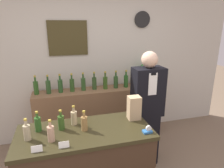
% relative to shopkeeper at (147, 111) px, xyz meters
% --- Properties ---
extents(back_wall, '(5.20, 0.09, 2.70)m').
position_rel_shopkeeper_xyz_m(back_wall, '(-0.57, 1.04, 0.54)').
color(back_wall, beige).
rests_on(back_wall, ground_plane).
extents(back_shelf, '(2.14, 0.38, 0.92)m').
position_rel_shopkeeper_xyz_m(back_shelf, '(-0.50, 0.79, -0.36)').
color(back_shelf, brown).
rests_on(back_shelf, ground_plane).
extents(shopkeeper, '(0.41, 0.26, 1.64)m').
position_rel_shopkeeper_xyz_m(shopkeeper, '(0.00, 0.00, 0.00)').
color(shopkeeper, black).
rests_on(shopkeeper, ground_plane).
extents(potted_plant, '(0.30, 0.30, 0.40)m').
position_rel_shopkeeper_xyz_m(potted_plant, '(0.37, 0.82, 0.32)').
color(potted_plant, '#4C3D2D').
rests_on(potted_plant, back_shelf).
extents(paper_bag, '(0.14, 0.12, 0.26)m').
position_rel_shopkeeper_xyz_m(paper_bag, '(-0.37, -0.43, 0.27)').
color(paper_bag, tan).
rests_on(paper_bag, display_counter).
extents(tape_dispenser, '(0.09, 0.06, 0.07)m').
position_rel_shopkeeper_xyz_m(tape_dispenser, '(-0.34, -0.74, 0.16)').
color(tape_dispenser, '#2D66A8').
rests_on(tape_dispenser, display_counter).
extents(price_card_left, '(0.09, 0.02, 0.06)m').
position_rel_shopkeeper_xyz_m(price_card_left, '(-1.36, -0.77, 0.16)').
color(price_card_left, white).
rests_on(price_card_left, display_counter).
extents(price_card_right, '(0.09, 0.02, 0.06)m').
position_rel_shopkeeper_xyz_m(price_card_right, '(-1.14, -0.77, 0.16)').
color(price_card_right, white).
rests_on(price_card_right, display_counter).
extents(counter_bottle_0, '(0.06, 0.06, 0.21)m').
position_rel_shopkeeper_xyz_m(counter_bottle_0, '(-1.46, -0.56, 0.21)').
color(counter_bottle_0, tan).
rests_on(counter_bottle_0, display_counter).
extents(counter_bottle_1, '(0.06, 0.06, 0.21)m').
position_rel_shopkeeper_xyz_m(counter_bottle_1, '(-1.38, -0.42, 0.21)').
color(counter_bottle_1, '#2B5620').
rests_on(counter_bottle_1, display_counter).
extents(counter_bottle_2, '(0.06, 0.06, 0.21)m').
position_rel_shopkeeper_xyz_m(counter_bottle_2, '(-1.25, -0.64, 0.21)').
color(counter_bottle_2, tan).
rests_on(counter_bottle_2, display_counter).
extents(counter_bottle_3, '(0.06, 0.06, 0.21)m').
position_rel_shopkeeper_xyz_m(counter_bottle_3, '(-1.15, -0.45, 0.21)').
color(counter_bottle_3, '#33541F').
rests_on(counter_bottle_3, display_counter).
extents(counter_bottle_4, '(0.06, 0.06, 0.21)m').
position_rel_shopkeeper_xyz_m(counter_bottle_4, '(-1.02, -0.38, 0.21)').
color(counter_bottle_4, tan).
rests_on(counter_bottle_4, display_counter).
extents(counter_bottle_5, '(0.06, 0.06, 0.21)m').
position_rel_shopkeeper_xyz_m(counter_bottle_5, '(-0.93, -0.53, 0.21)').
color(counter_bottle_5, olive).
rests_on(counter_bottle_5, display_counter).
extents(shelf_bottle_0, '(0.07, 0.07, 0.30)m').
position_rel_shopkeeper_xyz_m(shelf_bottle_0, '(-1.49, 0.81, 0.21)').
color(shelf_bottle_0, '#29511E').
rests_on(shelf_bottle_0, back_shelf).
extents(shelf_bottle_1, '(0.07, 0.07, 0.30)m').
position_rel_shopkeeper_xyz_m(shelf_bottle_1, '(-1.31, 0.80, 0.21)').
color(shelf_bottle_1, '#2C4D25').
rests_on(shelf_bottle_1, back_shelf).
extents(shelf_bottle_2, '(0.07, 0.07, 0.30)m').
position_rel_shopkeeper_xyz_m(shelf_bottle_2, '(-1.13, 0.80, 0.21)').
color(shelf_bottle_2, '#295125').
rests_on(shelf_bottle_2, back_shelf).
extents(shelf_bottle_3, '(0.07, 0.07, 0.30)m').
position_rel_shopkeeper_xyz_m(shelf_bottle_3, '(-0.94, 0.80, 0.21)').
color(shelf_bottle_3, '#2D4F20').
rests_on(shelf_bottle_3, back_shelf).
extents(shelf_bottle_4, '(0.07, 0.07, 0.30)m').
position_rel_shopkeeper_xyz_m(shelf_bottle_4, '(-0.76, 0.80, 0.21)').
color(shelf_bottle_4, '#2E5125').
rests_on(shelf_bottle_4, back_shelf).
extents(shelf_bottle_5, '(0.07, 0.07, 0.30)m').
position_rel_shopkeeper_xyz_m(shelf_bottle_5, '(-0.58, 0.80, 0.21)').
color(shelf_bottle_5, '#2E4A24').
rests_on(shelf_bottle_5, back_shelf).
extents(shelf_bottle_6, '(0.07, 0.07, 0.30)m').
position_rel_shopkeeper_xyz_m(shelf_bottle_6, '(-0.40, 0.79, 0.21)').
color(shelf_bottle_6, '#34551E').
rests_on(shelf_bottle_6, back_shelf).
extents(shelf_bottle_7, '(0.07, 0.07, 0.30)m').
position_rel_shopkeeper_xyz_m(shelf_bottle_7, '(-0.22, 0.78, 0.21)').
color(shelf_bottle_7, '#2B4D25').
rests_on(shelf_bottle_7, back_shelf).
extents(shelf_bottle_8, '(0.07, 0.07, 0.30)m').
position_rel_shopkeeper_xyz_m(shelf_bottle_8, '(-0.04, 0.78, 0.21)').
color(shelf_bottle_8, '#265621').
rests_on(shelf_bottle_8, back_shelf).
extents(shelf_bottle_9, '(0.07, 0.07, 0.30)m').
position_rel_shopkeeper_xyz_m(shelf_bottle_9, '(0.15, 0.79, 0.21)').
color(shelf_bottle_9, '#2E5823').
rests_on(shelf_bottle_9, back_shelf).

